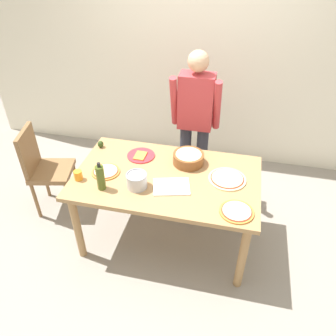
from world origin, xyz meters
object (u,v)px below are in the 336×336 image
object	(u,v)px
pizza_raw_on_board	(227,179)
steel_pot	(137,180)
pizza_cooked_on_tray	(106,171)
popcorn_bowl	(188,157)
dining_table	(167,184)
cup_orange	(78,175)
person_cook	(195,119)
chair_wooden_left	(44,166)
cutting_board_white	(171,187)
olive_oil_bottle	(101,177)
plate_with_slice	(141,156)
pizza_second_cooked	(237,211)
avocado	(101,144)

from	to	relation	value
pizza_raw_on_board	steel_pot	xyz separation A→B (m)	(-0.72, -0.26, 0.06)
pizza_cooked_on_tray	popcorn_bowl	xyz separation A→B (m)	(0.68, 0.30, 0.05)
dining_table	steel_pot	xyz separation A→B (m)	(-0.21, -0.20, 0.16)
steel_pot	cup_orange	xyz separation A→B (m)	(-0.52, -0.02, -0.02)
pizza_raw_on_board	person_cook	bearing A→B (deg)	119.92
dining_table	person_cook	bearing A→B (deg)	81.08
chair_wooden_left	pizza_raw_on_board	bearing A→B (deg)	-2.62
dining_table	steel_pot	distance (m)	0.33
dining_table	pizza_raw_on_board	size ratio (longest dim) A/B	4.95
dining_table	chair_wooden_left	distance (m)	1.33
dining_table	cutting_board_white	world-z (taller)	cutting_board_white
dining_table	cutting_board_white	size ratio (longest dim) A/B	5.33
pizza_cooked_on_tray	cutting_board_white	world-z (taller)	pizza_cooked_on_tray
dining_table	olive_oil_bottle	bearing A→B (deg)	-149.91
pizza_cooked_on_tray	steel_pot	xyz separation A→B (m)	(0.33, -0.13, 0.06)
popcorn_bowl	olive_oil_bottle	size ratio (longest dim) A/B	1.09
steel_pot	plate_with_slice	bearing A→B (deg)	102.83
pizza_raw_on_board	steel_pot	size ratio (longest dim) A/B	1.86
popcorn_bowl	chair_wooden_left	bearing A→B (deg)	-176.87
pizza_cooked_on_tray	plate_with_slice	world-z (taller)	plate_with_slice
pizza_second_cooked	olive_oil_bottle	bearing A→B (deg)	178.03
pizza_cooked_on_tray	olive_oil_bottle	xyz separation A→B (m)	(0.05, -0.21, 0.10)
avocado	plate_with_slice	bearing A→B (deg)	-8.32
chair_wooden_left	popcorn_bowl	distance (m)	1.50
pizza_cooked_on_tray	steel_pot	distance (m)	0.36
cutting_board_white	avocado	world-z (taller)	avocado
person_cook	cup_orange	bearing A→B (deg)	-130.96
person_cook	olive_oil_bottle	xyz separation A→B (m)	(-0.60, -1.04, -0.07)
pizza_raw_on_board	plate_with_slice	xyz separation A→B (m)	(-0.82, 0.17, -0.00)
olive_oil_bottle	steel_pot	size ratio (longest dim) A/B	1.48
pizza_cooked_on_tray	popcorn_bowl	size ratio (longest dim) A/B	0.88
pizza_raw_on_board	pizza_second_cooked	size ratio (longest dim) A/B	1.23
olive_oil_bottle	avocado	size ratio (longest dim) A/B	3.66
chair_wooden_left	cutting_board_white	bearing A→B (deg)	-11.77
dining_table	pizza_cooked_on_tray	world-z (taller)	pizza_cooked_on_tray
person_cook	avocado	size ratio (longest dim) A/B	23.14
pizza_second_cooked	cutting_board_white	distance (m)	0.57
person_cook	pizza_raw_on_board	xyz separation A→B (m)	(0.40, -0.69, -0.17)
pizza_second_cooked	avocado	world-z (taller)	avocado
chair_wooden_left	cutting_board_white	size ratio (longest dim) A/B	3.17
plate_with_slice	avocado	size ratio (longest dim) A/B	3.71
dining_table	pizza_cooked_on_tray	distance (m)	0.55
dining_table	popcorn_bowl	distance (m)	0.31
cup_orange	avocado	distance (m)	0.52
dining_table	cutting_board_white	distance (m)	0.18
olive_oil_bottle	chair_wooden_left	bearing A→B (deg)	152.70
olive_oil_bottle	popcorn_bowl	bearing A→B (deg)	39.05
chair_wooden_left	popcorn_bowl	bearing A→B (deg)	3.13
chair_wooden_left	pizza_second_cooked	size ratio (longest dim) A/B	3.61
pizza_cooked_on_tray	cup_orange	distance (m)	0.24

